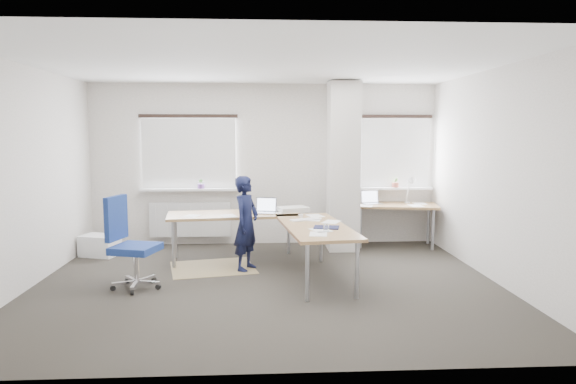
{
  "coord_description": "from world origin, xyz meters",
  "views": [
    {
      "loc": [
        -0.09,
        -6.49,
        1.95
      ],
      "look_at": [
        0.32,
        0.9,
        1.1
      ],
      "focal_mm": 32.0,
      "sensor_mm": 36.0,
      "label": 1
    }
  ],
  "objects": [
    {
      "name": "floor_mat",
      "position": [
        -0.78,
        0.85,
        0.0
      ],
      "size": [
        1.36,
        1.22,
        0.01
      ],
      "primitive_type": "cube",
      "rotation": [
        0.0,
        0.0,
        0.21
      ],
      "color": "olive",
      "rests_on": "ground"
    },
    {
      "name": "person",
      "position": [
        -0.28,
        0.73,
        0.67
      ],
      "size": [
        0.51,
        0.58,
        1.35
      ],
      "primitive_type": "imported",
      "rotation": [
        0.0,
        0.0,
        1.11
      ],
      "color": "black",
      "rests_on": "ground"
    },
    {
      "name": "task_chair",
      "position": [
        -1.69,
        -0.09,
        0.33
      ],
      "size": [
        0.66,
        0.64,
        1.17
      ],
      "rotation": [
        0.0,
        0.0,
        -0.28
      ],
      "color": "navy",
      "rests_on": "ground"
    },
    {
      "name": "desk_side",
      "position": [
        2.24,
        2.15,
        0.69
      ],
      "size": [
        1.5,
        0.93,
        1.22
      ],
      "rotation": [
        0.0,
        0.0,
        -0.17
      ],
      "color": "brown",
      "rests_on": "ground"
    },
    {
      "name": "ground",
      "position": [
        0.0,
        0.0,
        0.0
      ],
      "size": [
        6.0,
        6.0,
        0.0
      ],
      "primitive_type": "plane",
      "color": "#2B2723",
      "rests_on": "ground"
    },
    {
      "name": "white_crate",
      "position": [
        -2.64,
        1.7,
        0.17
      ],
      "size": [
        0.65,
        0.54,
        0.33
      ],
      "primitive_type": "cube",
      "rotation": [
        0.0,
        0.0,
        -0.31
      ],
      "color": "white",
      "rests_on": "ground"
    },
    {
      "name": "room_shell",
      "position": [
        0.18,
        0.45,
        1.75
      ],
      "size": [
        6.04,
        5.04,
        2.82
      ],
      "color": "beige",
      "rests_on": "ground"
    },
    {
      "name": "desk_main",
      "position": [
        0.13,
        0.77,
        0.69
      ],
      "size": [
        2.69,
        2.63,
        0.96
      ],
      "rotation": [
        0.0,
        0.0,
        0.12
      ],
      "color": "brown",
      "rests_on": "ground"
    }
  ]
}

